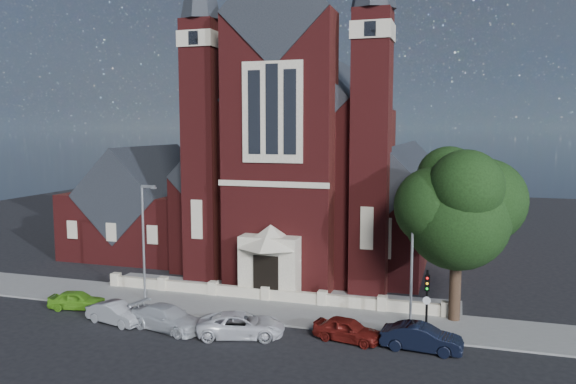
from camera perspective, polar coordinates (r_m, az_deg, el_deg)
name	(u,v)px	position (r m, az deg, el deg)	size (l,w,h in m)	color
ground	(300,271)	(47.41, 1.18, -8.04)	(120.00, 120.00, 0.00)	black
pavement_strip	(256,310)	(37.82, -3.25, -11.86)	(60.00, 5.00, 0.12)	slate
forecourt_paving	(275,293)	(41.42, -1.31, -10.20)	(26.00, 3.00, 0.14)	slate
forecourt_wall	(266,301)	(39.62, -2.23, -10.99)	(24.00, 0.40, 0.90)	#B4A98F
church	(322,167)	(53.71, 3.51, 2.52)	(20.01, 34.90, 29.20)	#541616
parish_hall	(148,211)	(55.66, -14.00, -1.85)	(12.00, 12.20, 10.24)	#541616
street_tree	(459,211)	(35.22, 17.02, -1.86)	(6.40, 6.60, 10.70)	black
street_lamp_left	(144,236)	(39.61, -14.38, -4.34)	(1.16, 0.22, 8.09)	gray
street_lamp_right	(414,253)	(34.04, 12.64, -6.05)	(1.16, 0.22, 8.09)	gray
traffic_signal	(427,295)	(32.97, 13.93, -10.12)	(0.28, 0.42, 4.00)	black
car_lime_van	(77,300)	(40.21, -20.65, -10.22)	(1.47, 3.66, 1.25)	#5EA721
car_silver_a	(116,313)	(36.65, -17.08, -11.68)	(1.37, 3.94, 1.30)	gray
car_silver_b	(168,318)	(34.81, -12.14, -12.41)	(1.99, 4.89, 1.42)	silver
car_white_suv	(241,325)	(33.11, -4.78, -13.31)	(2.31, 5.01, 1.39)	silver
car_dark_red	(347,329)	(32.59, 6.05, -13.72)	(1.57, 3.89, 1.33)	maroon
car_navy	(422,338)	(31.94, 13.43, -14.21)	(1.50, 4.31, 1.42)	black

